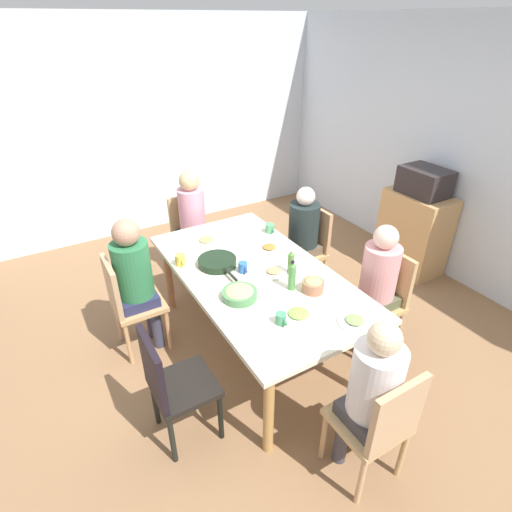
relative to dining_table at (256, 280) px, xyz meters
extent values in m
plane|color=#896343|center=(0.00, 0.00, -0.69)|extent=(6.68, 6.68, 0.00)
cube|color=silver|center=(0.00, 2.50, 0.61)|extent=(5.81, 0.12, 2.60)
cube|color=silver|center=(-2.84, 0.00, 0.61)|extent=(0.12, 5.12, 2.60)
cube|color=beige|center=(0.00, 0.00, 0.05)|extent=(2.03, 1.09, 0.04)
cylinder|color=#B37550|center=(-0.91, -0.45, -0.33)|extent=(0.07, 0.07, 0.73)
cylinder|color=#B48448|center=(0.91, -0.45, -0.33)|extent=(0.07, 0.07, 0.73)
cylinder|color=#AA764F|center=(-0.91, 0.45, -0.33)|extent=(0.07, 0.07, 0.73)
cylinder|color=#B38049|center=(0.91, 0.45, -0.33)|extent=(0.07, 0.07, 0.73)
cube|color=tan|center=(1.31, 0.00, -0.25)|extent=(0.40, 0.40, 0.04)
cylinder|color=tan|center=(1.48, -0.17, -0.48)|extent=(0.04, 0.04, 0.43)
cylinder|color=tan|center=(1.48, 0.17, -0.48)|extent=(0.04, 0.04, 0.43)
cylinder|color=tan|center=(1.14, -0.17, -0.48)|extent=(0.04, 0.04, 0.43)
cylinder|color=tan|center=(1.14, 0.17, -0.48)|extent=(0.04, 0.04, 0.43)
cube|color=tan|center=(1.49, 0.00, -0.02)|extent=(0.04, 0.38, 0.45)
cylinder|color=#3E3B43|center=(1.21, -0.08, -0.47)|extent=(0.09, 0.09, 0.45)
cylinder|color=#3E363F|center=(1.21, 0.08, -0.47)|extent=(0.09, 0.09, 0.45)
cube|color=#3B373C|center=(1.31, 0.00, -0.19)|extent=(0.30, 0.30, 0.10)
cylinder|color=silver|center=(1.31, 0.00, 0.08)|extent=(0.29, 0.29, 0.45)
sphere|color=beige|center=(1.31, 0.00, 0.39)|extent=(0.19, 0.19, 0.19)
cube|color=tan|center=(0.51, 0.85, -0.25)|extent=(0.40, 0.40, 0.04)
cylinder|color=tan|center=(0.68, 1.02, -0.48)|extent=(0.04, 0.04, 0.43)
cylinder|color=tan|center=(0.34, 1.02, -0.48)|extent=(0.04, 0.04, 0.43)
cylinder|color=tan|center=(0.68, 0.68, -0.48)|extent=(0.04, 0.04, 0.43)
cylinder|color=tan|center=(0.34, 0.68, -0.48)|extent=(0.04, 0.04, 0.43)
cube|color=tan|center=(0.51, 1.03, -0.02)|extent=(0.38, 0.04, 0.45)
cylinder|color=#515242|center=(0.59, 0.75, -0.47)|extent=(0.09, 0.09, 0.45)
cylinder|color=brown|center=(0.43, 0.75, -0.47)|extent=(0.09, 0.09, 0.45)
cube|color=#50543A|center=(0.51, 0.85, -0.19)|extent=(0.30, 0.30, 0.10)
cylinder|color=pink|center=(0.51, 0.85, 0.08)|extent=(0.29, 0.29, 0.45)
sphere|color=beige|center=(0.51, 0.85, 0.39)|extent=(0.19, 0.19, 0.19)
cube|color=tan|center=(-0.51, -0.85, -0.25)|extent=(0.40, 0.40, 0.04)
cylinder|color=tan|center=(-0.68, -1.02, -0.48)|extent=(0.04, 0.04, 0.43)
cylinder|color=tan|center=(-0.34, -1.02, -0.48)|extent=(0.04, 0.04, 0.43)
cylinder|color=tan|center=(-0.68, -0.68, -0.48)|extent=(0.04, 0.04, 0.43)
cylinder|color=tan|center=(-0.34, -0.68, -0.48)|extent=(0.04, 0.04, 0.43)
cube|color=tan|center=(-0.51, -1.03, -0.02)|extent=(0.38, 0.04, 0.45)
cylinder|color=#302A44|center=(-0.59, -0.75, -0.47)|extent=(0.09, 0.09, 0.45)
cylinder|color=#35384C|center=(-0.43, -0.75, -0.47)|extent=(0.09, 0.09, 0.45)
cube|color=#26294B|center=(-0.51, -0.85, -0.19)|extent=(0.30, 0.30, 0.10)
cylinder|color=#2C7145|center=(-0.51, -0.85, 0.09)|extent=(0.30, 0.30, 0.47)
sphere|color=tan|center=(-0.51, -0.85, 0.42)|extent=(0.21, 0.21, 0.21)
cube|color=tan|center=(-0.51, 0.85, -0.25)|extent=(0.40, 0.40, 0.04)
cylinder|color=tan|center=(-0.34, 1.02, -0.48)|extent=(0.04, 0.04, 0.43)
cylinder|color=tan|center=(-0.68, 1.02, -0.48)|extent=(0.04, 0.04, 0.43)
cylinder|color=tan|center=(-0.34, 0.68, -0.48)|extent=(0.04, 0.04, 0.43)
cylinder|color=tan|center=(-0.68, 0.68, -0.48)|extent=(0.04, 0.04, 0.43)
cube|color=tan|center=(-0.51, 1.03, -0.02)|extent=(0.38, 0.04, 0.45)
cylinder|color=#574546|center=(-0.43, 0.75, -0.47)|extent=(0.09, 0.09, 0.45)
cylinder|color=brown|center=(-0.59, 0.75, -0.47)|extent=(0.09, 0.09, 0.45)
cube|color=brown|center=(-0.51, 0.85, -0.19)|extent=(0.30, 0.30, 0.10)
cylinder|color=#1F2A2A|center=(-0.51, 0.85, 0.07)|extent=(0.30, 0.30, 0.43)
sphere|color=beige|center=(-0.51, 0.85, 0.37)|extent=(0.18, 0.18, 0.18)
cube|color=black|center=(0.51, -0.85, -0.25)|extent=(0.40, 0.40, 0.04)
cylinder|color=black|center=(0.34, -1.02, -0.48)|extent=(0.04, 0.04, 0.43)
cylinder|color=black|center=(0.68, -1.02, -0.48)|extent=(0.04, 0.04, 0.43)
cylinder|color=black|center=(0.34, -0.68, -0.48)|extent=(0.04, 0.04, 0.43)
cylinder|color=black|center=(0.68, -0.68, -0.48)|extent=(0.04, 0.04, 0.43)
cube|color=black|center=(0.51, -1.03, -0.02)|extent=(0.38, 0.04, 0.45)
cube|color=tan|center=(-1.31, 0.00, -0.25)|extent=(0.40, 0.40, 0.04)
cylinder|color=tan|center=(-1.48, 0.17, -0.48)|extent=(0.04, 0.04, 0.43)
cylinder|color=tan|center=(-1.48, -0.17, -0.48)|extent=(0.04, 0.04, 0.43)
cylinder|color=tan|center=(-1.14, 0.17, -0.48)|extent=(0.04, 0.04, 0.43)
cylinder|color=tan|center=(-1.14, -0.17, -0.48)|extent=(0.04, 0.04, 0.43)
cube|color=tan|center=(-1.49, 0.00, -0.02)|extent=(0.04, 0.38, 0.45)
cylinder|color=#2C3D46|center=(-1.21, 0.08, -0.47)|extent=(0.09, 0.09, 0.45)
cylinder|color=navy|center=(-1.21, -0.08, -0.47)|extent=(0.09, 0.09, 0.45)
cube|color=#263C51|center=(-1.31, 0.00, -0.19)|extent=(0.30, 0.30, 0.10)
cylinder|color=pink|center=(-1.31, 0.00, 0.09)|extent=(0.27, 0.27, 0.48)
sphere|color=tan|center=(-1.31, 0.00, 0.43)|extent=(0.20, 0.20, 0.20)
cylinder|color=silver|center=(0.09, 0.11, 0.08)|extent=(0.22, 0.22, 0.01)
ellipsoid|color=tan|center=(0.09, 0.11, 0.10)|extent=(0.12, 0.12, 0.02)
cylinder|color=white|center=(0.62, -0.03, 0.08)|extent=(0.26, 0.26, 0.01)
ellipsoid|color=#80A147|center=(0.62, -0.03, 0.10)|extent=(0.14, 0.14, 0.02)
cylinder|color=silver|center=(-0.26, 0.29, 0.08)|extent=(0.21, 0.21, 0.01)
ellipsoid|color=#A06D2E|center=(-0.26, 0.29, 0.10)|extent=(0.12, 0.12, 0.02)
cylinder|color=silver|center=(0.87, 0.25, 0.08)|extent=(0.23, 0.23, 0.01)
ellipsoid|color=#7D9156|center=(0.87, 0.25, 0.10)|extent=(0.13, 0.13, 0.02)
cylinder|color=white|center=(-0.66, -0.13, 0.08)|extent=(0.24, 0.24, 0.01)
ellipsoid|color=tan|center=(-0.66, -0.13, 0.10)|extent=(0.13, 0.13, 0.02)
cylinder|color=#9E6347|center=(0.43, 0.23, 0.11)|extent=(0.16, 0.16, 0.08)
ellipsoid|color=#8EA261|center=(0.43, 0.23, 0.16)|extent=(0.13, 0.13, 0.04)
cylinder|color=#487E4D|center=(0.24, -0.28, 0.10)|extent=(0.26, 0.26, 0.06)
ellipsoid|color=tan|center=(0.24, -0.28, 0.13)|extent=(0.20, 0.20, 0.04)
cylinder|color=black|center=(-0.26, -0.22, 0.10)|extent=(0.32, 0.32, 0.06)
cylinder|color=black|center=(-0.01, -0.22, 0.12)|extent=(0.18, 0.02, 0.02)
cylinder|color=#418761|center=(0.62, -0.18, 0.11)|extent=(0.07, 0.07, 0.08)
torus|color=#46865C|center=(0.67, -0.18, 0.11)|extent=(0.05, 0.01, 0.05)
cylinder|color=#4E9365|center=(-0.54, 0.47, 0.12)|extent=(0.09, 0.09, 0.08)
torus|color=#408E67|center=(-0.48, 0.47, 0.12)|extent=(0.05, 0.01, 0.05)
cylinder|color=#2C60A7|center=(-0.06, -0.09, 0.12)|extent=(0.07, 0.07, 0.09)
torus|color=#384FA3|center=(-0.01, -0.09, 0.12)|extent=(0.05, 0.01, 0.05)
cylinder|color=#E7BC45|center=(-0.41, -0.48, 0.12)|extent=(0.08, 0.08, 0.10)
torus|color=#DEC050|center=(-0.36, -0.48, 0.12)|extent=(0.05, 0.01, 0.05)
cylinder|color=#488141|center=(0.33, 0.11, 0.17)|extent=(0.06, 0.06, 0.20)
cone|color=#478036|center=(0.33, 0.11, 0.29)|extent=(0.05, 0.05, 0.03)
cylinder|color=black|center=(0.33, 0.11, 0.31)|extent=(0.03, 0.03, 0.01)
cylinder|color=#4B7D32|center=(0.15, 0.23, 0.16)|extent=(0.05, 0.05, 0.17)
cone|color=#488334|center=(0.15, 0.23, 0.26)|extent=(0.05, 0.05, 0.03)
cylinder|color=white|center=(0.15, 0.23, 0.28)|extent=(0.03, 0.03, 0.01)
cube|color=tan|center=(-0.25, 2.20, -0.24)|extent=(0.70, 0.44, 0.90)
cube|color=#292323|center=(-0.25, 2.20, 0.35)|extent=(0.48, 0.36, 0.28)
camera|label=1|loc=(2.34, -1.38, 1.82)|focal=28.42mm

